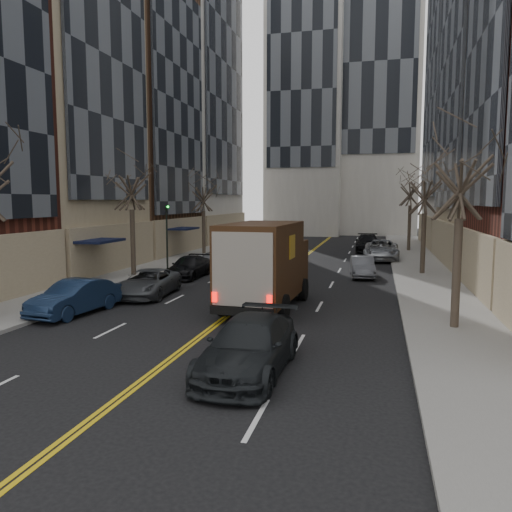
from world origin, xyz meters
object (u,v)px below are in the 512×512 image
Objects in this scene: observer_sedan at (249,346)px; pedestrian at (234,286)px; taxi at (261,272)px; ups_truck at (265,266)px.

observer_sedan is 2.96× the size of pedestrian.
taxi reaches higher than observer_sedan.
taxi is (-1.50, 5.51, -1.11)m from ups_truck.
observer_sedan is 0.90× the size of taxi.
ups_truck is at bearing 101.04° from observer_sedan.
pedestrian is at bearing 167.12° from ups_truck.
pedestrian is at bearing 110.34° from observer_sedan.
taxi is at bearing 103.30° from observer_sedan.
taxi is 3.30× the size of pedestrian.
ups_truck reaches higher than taxi.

